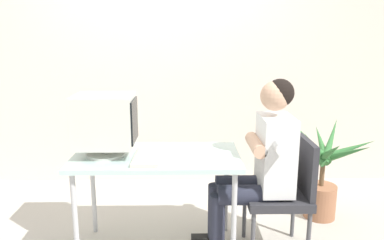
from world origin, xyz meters
name	(u,v)px	position (x,y,z in m)	size (l,w,h in m)	color
wall_back	(195,39)	(0.30, 1.40, 1.50)	(8.00, 0.10, 3.00)	beige
desk	(157,163)	(0.00, 0.00, 0.66)	(1.17, 0.62, 0.73)	#B7B7BC
crt_monitor	(105,122)	(-0.35, -0.01, 0.97)	(0.41, 0.33, 0.43)	silver
keyboard	(148,154)	(-0.05, -0.04, 0.74)	(0.19, 0.48, 0.03)	beige
office_chair	(285,189)	(0.91, -0.04, 0.48)	(0.44, 0.44, 0.84)	#4C4C51
person_seated	(260,161)	(0.73, -0.04, 0.69)	(0.70, 0.56, 1.27)	silver
potted_plant	(323,172)	(1.37, 0.47, 0.41)	(0.75, 0.80, 0.88)	#9E6647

